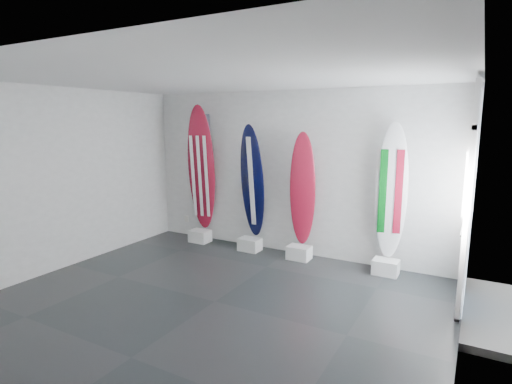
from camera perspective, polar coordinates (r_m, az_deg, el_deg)
The scene contains 16 objects.
floor at distance 5.85m, azimuth -5.76°, elevation -14.96°, with size 6.00×6.00×0.00m, color black.
ceiling at distance 5.33m, azimuth -6.34°, elevation 15.72°, with size 6.00×6.00×0.00m, color white.
wall_back at distance 7.55m, azimuth 4.89°, elevation 2.63°, with size 6.00×6.00×0.00m, color silver.
wall_front at distance 3.69m, azimuth -28.99°, elevation -6.42°, with size 6.00×6.00×0.00m, color silver.
wall_left at distance 7.51m, azimuth -25.18°, elevation 1.67°, with size 5.00×5.00×0.00m, color silver.
wall_right at distance 4.45m, azimuth 27.64°, elevation -3.67°, with size 5.00×5.00×0.00m, color silver.
display_block_usa at distance 8.50m, azimuth -7.81°, elevation -6.11°, with size 0.40×0.30×0.24m, color white.
surfboard_usa at distance 8.30m, azimuth -7.63°, elevation 3.26°, with size 0.57×0.08×2.53m, color maroon.
display_block_navy at distance 7.87m, azimuth -0.87°, elevation -7.32°, with size 0.40×0.30×0.24m, color white.
surfboard_navy at distance 7.69m, azimuth -0.52°, elevation 1.42°, with size 0.49×0.08×2.17m, color black.
display_block_swiss at distance 7.44m, azimuth 6.04°, elevation -8.41°, with size 0.40×0.30×0.24m, color white.
surfboard_swiss at distance 7.26m, azimuth 6.51°, elevation 0.36°, with size 0.46×0.08×2.04m, color maroon.
display_block_italy at distance 7.03m, azimuth 17.64°, elevation -9.95°, with size 0.40×0.30×0.24m, color white.
surfboard_italy at distance 6.82m, azimuth 18.35°, elevation 0.04°, with size 0.50×0.08×2.21m, color silver.
wall_outlet at distance 9.01m, azimuth -9.67°, elevation -3.71°, with size 0.09×0.02×0.13m, color silver.
glass_door at distance 5.98m, azimuth 27.72°, elevation -1.16°, with size 0.12×1.16×2.85m, color white, non-canonical shape.
Camera 1 is at (3.05, -4.34, 2.46)m, focal length 28.67 mm.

